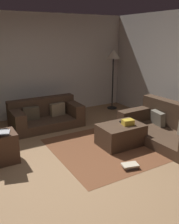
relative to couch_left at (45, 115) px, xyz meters
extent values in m
plane|color=#93704C|center=(-0.38, -2.24, -0.25)|extent=(6.40, 6.40, 0.00)
cube|color=beige|center=(-0.38, 0.90, 1.05)|extent=(6.40, 0.12, 2.60)
cube|color=#473323|center=(0.00, -0.09, -0.15)|extent=(1.61, 0.84, 0.20)
cube|color=#473323|center=(0.00, 0.21, 0.17)|extent=(1.61, 0.24, 0.43)
cube|color=#473323|center=(0.69, -0.09, 0.10)|extent=(0.24, 0.84, 0.30)
cube|color=#473323|center=(-0.69, -0.09, 0.10)|extent=(0.24, 0.84, 0.30)
cube|color=#8C7A5B|center=(0.32, 0.01, 0.10)|extent=(0.37, 0.16, 0.30)
cube|color=brown|center=(-0.32, 0.01, 0.10)|extent=(0.38, 0.20, 0.31)
cube|color=#473323|center=(1.77, -2.08, -0.15)|extent=(1.05, 1.92, 0.21)
cube|color=#473323|center=(2.14, -2.07, 0.22)|extent=(0.29, 1.89, 0.53)
cube|color=#473323|center=(1.74, -1.25, 0.09)|extent=(1.00, 0.27, 0.28)
cube|color=#716B5B|center=(1.93, -1.70, 0.10)|extent=(0.21, 0.38, 0.31)
cube|color=#473323|center=(0.91, -1.73, -0.05)|extent=(0.85, 0.59, 0.42)
cube|color=gold|center=(1.02, -1.80, 0.21)|extent=(0.23, 0.18, 0.11)
cube|color=black|center=(1.01, -1.67, 0.17)|extent=(0.08, 0.17, 0.02)
cube|color=#4C3323|center=(-1.25, -1.27, 0.01)|extent=(0.52, 0.44, 0.52)
cube|color=#4C423D|center=(0.51, -2.54, -0.23)|extent=(0.23, 0.19, 0.04)
cube|color=beige|center=(0.51, -2.53, -0.20)|extent=(0.30, 0.23, 0.03)
cylinder|color=black|center=(2.20, 0.38, -0.24)|extent=(0.28, 0.28, 0.02)
cylinder|color=black|center=(2.20, 0.38, 0.47)|extent=(0.04, 0.04, 1.45)
cone|color=beige|center=(2.20, 0.38, 1.32)|extent=(0.36, 0.36, 0.24)
cube|color=brown|center=(0.91, -1.73, -0.25)|extent=(2.60, 2.00, 0.01)
camera|label=1|loc=(-1.79, -5.20, 1.81)|focal=38.66mm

